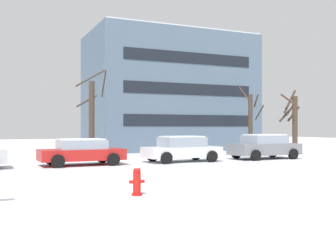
# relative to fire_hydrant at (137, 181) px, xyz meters

# --- Properties ---
(fire_hydrant) EXTENTS (0.44, 0.30, 0.84)m
(fire_hydrant) POSITION_rel_fire_hydrant_xyz_m (0.00, 0.00, 0.00)
(fire_hydrant) COLOR red
(fire_hydrant) RESTS_ON ground
(parked_car_red) EXTENTS (4.27, 2.24, 1.35)m
(parked_car_red) POSITION_rel_fire_hydrant_xyz_m (0.58, 9.99, 0.28)
(parked_car_red) COLOR red
(parked_car_red) RESTS_ON ground
(parked_car_white) EXTENTS (4.36, 2.16, 1.45)m
(parked_car_white) POSITION_rel_fire_hydrant_xyz_m (6.17, 9.80, 0.32)
(parked_car_white) COLOR white
(parked_car_white) RESTS_ON ground
(parked_car_gray) EXTENTS (4.40, 2.23, 1.51)m
(parked_car_gray) POSITION_rel_fire_hydrant_xyz_m (11.76, 9.70, 0.35)
(parked_car_gray) COLOR slate
(parked_car_gray) RESTS_ON ground
(tree_far_mid) EXTENTS (1.52, 1.49, 4.93)m
(tree_far_mid) POSITION_rel_fire_hydrant_xyz_m (13.78, 13.98, 1.91)
(tree_far_mid) COLOR #423326
(tree_far_mid) RESTS_ON ground
(tree_far_left) EXTENTS (1.67, 1.66, 4.85)m
(tree_far_left) POSITION_rel_fire_hydrant_xyz_m (17.50, 13.70, 2.05)
(tree_far_left) COLOR #423326
(tree_far_left) RESTS_ON ground
(tree_far_right) EXTENTS (1.93, 1.96, 5.70)m
(tree_far_right) POSITION_rel_fire_hydrant_xyz_m (2.20, 14.54, 2.17)
(tree_far_right) COLOR #423326
(tree_far_right) RESTS_ON ground
(building_far_right) EXTENTS (13.90, 8.35, 10.06)m
(building_far_right) POSITION_rel_fire_hydrant_xyz_m (11.00, 22.36, 4.61)
(building_far_right) COLOR slate
(building_far_right) RESTS_ON ground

